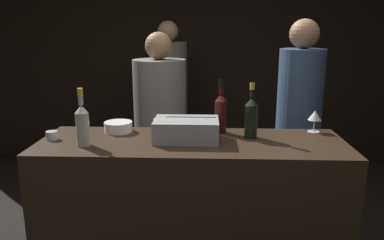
{
  "coord_description": "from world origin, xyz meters",
  "views": [
    {
      "loc": [
        0.09,
        -1.8,
        1.66
      ],
      "look_at": [
        0.0,
        0.33,
        1.13
      ],
      "focal_mm": 35.0,
      "sensor_mm": 36.0,
      "label": 1
    }
  ],
  "objects_px": {
    "person_blond_tee": "(160,125)",
    "person_grey_polo": "(298,123)",
    "wine_glass": "(315,116)",
    "rose_wine_bottle": "(82,123)",
    "person_in_hoodie": "(169,96)",
    "champagne_bottle": "(251,116)",
    "candle_votive": "(52,135)",
    "ice_bin_with_bottles": "(185,128)",
    "red_wine_bottle_black_foil": "(221,111)",
    "bowl_white": "(118,126)"
  },
  "relations": [
    {
      "from": "person_blond_tee",
      "to": "wine_glass",
      "type": "bearing_deg",
      "value": 161.38
    },
    {
      "from": "candle_votive",
      "to": "wine_glass",
      "type": "bearing_deg",
      "value": 8.04
    },
    {
      "from": "champagne_bottle",
      "to": "rose_wine_bottle",
      "type": "bearing_deg",
      "value": -168.35
    },
    {
      "from": "bowl_white",
      "to": "red_wine_bottle_black_foil",
      "type": "height_order",
      "value": "red_wine_bottle_black_foil"
    },
    {
      "from": "rose_wine_bottle",
      "to": "person_in_hoodie",
      "type": "distance_m",
      "value": 1.89
    },
    {
      "from": "person_in_hoodie",
      "to": "person_blond_tee",
      "type": "bearing_deg",
      "value": -42.22
    },
    {
      "from": "candle_votive",
      "to": "person_grey_polo",
      "type": "relative_size",
      "value": 0.04
    },
    {
      "from": "wine_glass",
      "to": "rose_wine_bottle",
      "type": "xyz_separation_m",
      "value": [
        -1.38,
        -0.34,
        0.03
      ]
    },
    {
      "from": "person_in_hoodie",
      "to": "wine_glass",
      "type": "bearing_deg",
      "value": -8.27
    },
    {
      "from": "bowl_white",
      "to": "person_blond_tee",
      "type": "height_order",
      "value": "person_blond_tee"
    },
    {
      "from": "wine_glass",
      "to": "person_in_hoodie",
      "type": "height_order",
      "value": "person_in_hoodie"
    },
    {
      "from": "person_in_hoodie",
      "to": "person_blond_tee",
      "type": "xyz_separation_m",
      "value": [
        0.03,
        -0.94,
        -0.06
      ]
    },
    {
      "from": "red_wine_bottle_black_foil",
      "to": "person_grey_polo",
      "type": "distance_m",
      "value": 0.77
    },
    {
      "from": "rose_wine_bottle",
      "to": "red_wine_bottle_black_foil",
      "type": "xyz_separation_m",
      "value": [
        0.78,
        0.3,
        0.01
      ]
    },
    {
      "from": "champagne_bottle",
      "to": "wine_glass",
      "type": "bearing_deg",
      "value": 18.34
    },
    {
      "from": "bowl_white",
      "to": "candle_votive",
      "type": "relative_size",
      "value": 2.59
    },
    {
      "from": "bowl_white",
      "to": "wine_glass",
      "type": "relative_size",
      "value": 1.27
    },
    {
      "from": "candle_votive",
      "to": "champagne_bottle",
      "type": "bearing_deg",
      "value": 4.26
    },
    {
      "from": "bowl_white",
      "to": "person_in_hoodie",
      "type": "distance_m",
      "value": 1.57
    },
    {
      "from": "wine_glass",
      "to": "rose_wine_bottle",
      "type": "height_order",
      "value": "rose_wine_bottle"
    },
    {
      "from": "ice_bin_with_bottles",
      "to": "wine_glass",
      "type": "xyz_separation_m",
      "value": [
        0.81,
        0.21,
        0.03
      ]
    },
    {
      "from": "champagne_bottle",
      "to": "person_grey_polo",
      "type": "height_order",
      "value": "person_grey_polo"
    },
    {
      "from": "ice_bin_with_bottles",
      "to": "person_grey_polo",
      "type": "distance_m",
      "value": 1.03
    },
    {
      "from": "person_grey_polo",
      "to": "champagne_bottle",
      "type": "bearing_deg",
      "value": -52.95
    },
    {
      "from": "rose_wine_bottle",
      "to": "candle_votive",
      "type": "bearing_deg",
      "value": 154.33
    },
    {
      "from": "person_blond_tee",
      "to": "person_in_hoodie",
      "type": "bearing_deg",
      "value": -78.42
    },
    {
      "from": "champagne_bottle",
      "to": "ice_bin_with_bottles",
      "type": "bearing_deg",
      "value": -169.98
    },
    {
      "from": "ice_bin_with_bottles",
      "to": "red_wine_bottle_black_foil",
      "type": "bearing_deg",
      "value": 38.59
    },
    {
      "from": "ice_bin_with_bottles",
      "to": "bowl_white",
      "type": "xyz_separation_m",
      "value": [
        -0.44,
        0.16,
        -0.04
      ]
    },
    {
      "from": "candle_votive",
      "to": "red_wine_bottle_black_foil",
      "type": "relative_size",
      "value": 0.2
    },
    {
      "from": "ice_bin_with_bottles",
      "to": "bowl_white",
      "type": "relative_size",
      "value": 2.14
    },
    {
      "from": "person_blond_tee",
      "to": "person_grey_polo",
      "type": "distance_m",
      "value": 1.07
    },
    {
      "from": "candle_votive",
      "to": "red_wine_bottle_black_foil",
      "type": "xyz_separation_m",
      "value": [
        1.01,
        0.19,
        0.11
      ]
    },
    {
      "from": "bowl_white",
      "to": "candle_votive",
      "type": "bearing_deg",
      "value": -152.89
    },
    {
      "from": "champagne_bottle",
      "to": "person_blond_tee",
      "type": "xyz_separation_m",
      "value": [
        -0.64,
        0.72,
        -0.25
      ]
    },
    {
      "from": "rose_wine_bottle",
      "to": "person_blond_tee",
      "type": "bearing_deg",
      "value": 70.79
    },
    {
      "from": "wine_glass",
      "to": "red_wine_bottle_black_foil",
      "type": "xyz_separation_m",
      "value": [
        -0.6,
        -0.04,
        0.03
      ]
    },
    {
      "from": "bowl_white",
      "to": "champagne_bottle",
      "type": "xyz_separation_m",
      "value": [
        0.83,
        -0.09,
        0.1
      ]
    },
    {
      "from": "candle_votive",
      "to": "person_blond_tee",
      "type": "xyz_separation_m",
      "value": [
        0.55,
        0.8,
        -0.14
      ]
    },
    {
      "from": "ice_bin_with_bottles",
      "to": "red_wine_bottle_black_foil",
      "type": "distance_m",
      "value": 0.28
    },
    {
      "from": "champagne_bottle",
      "to": "person_grey_polo",
      "type": "distance_m",
      "value": 0.72
    },
    {
      "from": "wine_glass",
      "to": "candle_votive",
      "type": "height_order",
      "value": "wine_glass"
    },
    {
      "from": "ice_bin_with_bottles",
      "to": "person_blond_tee",
      "type": "relative_size",
      "value": 0.23
    },
    {
      "from": "bowl_white",
      "to": "champagne_bottle",
      "type": "height_order",
      "value": "champagne_bottle"
    },
    {
      "from": "bowl_white",
      "to": "candle_votive",
      "type": "height_order",
      "value": "bowl_white"
    },
    {
      "from": "champagne_bottle",
      "to": "bowl_white",
      "type": "bearing_deg",
      "value": 173.51
    },
    {
      "from": "wine_glass",
      "to": "person_blond_tee",
      "type": "xyz_separation_m",
      "value": [
        -1.06,
        0.58,
        -0.22
      ]
    },
    {
      "from": "rose_wine_bottle",
      "to": "person_blond_tee",
      "type": "xyz_separation_m",
      "value": [
        0.32,
        0.91,
        -0.25
      ]
    },
    {
      "from": "red_wine_bottle_black_foil",
      "to": "champagne_bottle",
      "type": "bearing_deg",
      "value": -29.37
    },
    {
      "from": "champagne_bottle",
      "to": "person_in_hoodie",
      "type": "height_order",
      "value": "person_in_hoodie"
    }
  ]
}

